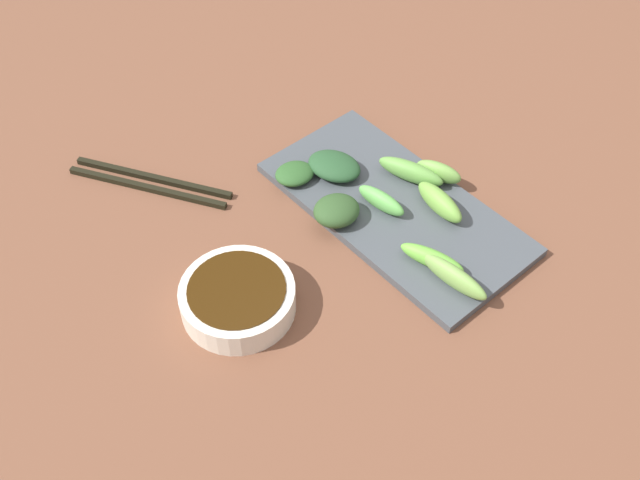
{
  "coord_description": "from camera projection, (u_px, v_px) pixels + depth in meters",
  "views": [
    {
      "loc": [
        -0.41,
        -0.45,
        0.74
      ],
      "look_at": [
        -0.02,
        -0.0,
        0.05
      ],
      "focal_mm": 41.87,
      "sensor_mm": 36.0,
      "label": 1
    }
  ],
  "objects": [
    {
      "name": "broccoli_stalk_6",
      "position": [
        440.0,
        202.0,
        0.95
      ],
      "size": [
        0.03,
        0.08,
        0.03
      ],
      "primitive_type": "ellipsoid",
      "rotation": [
        0.0,
        0.0,
        -0.11
      ],
      "color": "#71A842",
      "rests_on": "serving_plate"
    },
    {
      "name": "chopsticks",
      "position": [
        150.0,
        183.0,
        1.01
      ],
      "size": [
        0.14,
        0.21,
        0.01
      ],
      "rotation": [
        0.0,
        0.0,
        0.55
      ],
      "color": "black",
      "rests_on": "tabletop"
    },
    {
      "name": "broccoli_stalk_1",
      "position": [
        382.0,
        201.0,
        0.96
      ],
      "size": [
        0.03,
        0.07,
        0.03
      ],
      "primitive_type": "ellipsoid",
      "rotation": [
        0.0,
        0.0,
        0.14
      ],
      "color": "#61B14F",
      "rests_on": "serving_plate"
    },
    {
      "name": "serving_plate",
      "position": [
        395.0,
        208.0,
        0.98
      ],
      "size": [
        0.18,
        0.36,
        0.01
      ],
      "primitive_type": "cube",
      "color": "#454C51",
      "rests_on": "tabletop"
    },
    {
      "name": "sauce_bowl",
      "position": [
        236.0,
        296.0,
        0.87
      ],
      "size": [
        0.14,
        0.14,
        0.04
      ],
      "color": "silver",
      "rests_on": "tabletop"
    },
    {
      "name": "broccoli_stalk_0",
      "position": [
        411.0,
        172.0,
        0.99
      ],
      "size": [
        0.05,
        0.1,
        0.03
      ],
      "primitive_type": "ellipsoid",
      "rotation": [
        0.0,
        0.0,
        0.35
      ],
      "color": "#639E43",
      "rests_on": "serving_plate"
    },
    {
      "name": "broccoli_stalk_5",
      "position": [
        432.0,
        258.0,
        0.9
      ],
      "size": [
        0.05,
        0.09,
        0.02
      ],
      "primitive_type": "ellipsoid",
      "rotation": [
        0.0,
        0.0,
        0.33
      ],
      "color": "#69B83D",
      "rests_on": "serving_plate"
    },
    {
      "name": "tabletop",
      "position": [
        329.0,
        253.0,
        0.95
      ],
      "size": [
        2.1,
        2.1,
        0.02
      ],
      "primitive_type": "cube",
      "color": "brown",
      "rests_on": "ground"
    },
    {
      "name": "broccoli_stalk_7",
      "position": [
        454.0,
        277.0,
        0.88
      ],
      "size": [
        0.03,
        0.09,
        0.03
      ],
      "primitive_type": "ellipsoid",
      "rotation": [
        0.0,
        0.0,
        0.09
      ],
      "color": "#77A54C",
      "rests_on": "serving_plate"
    },
    {
      "name": "broccoli_leafy_2",
      "position": [
        334.0,
        166.0,
        1.0
      ],
      "size": [
        0.08,
        0.09,
        0.02
      ],
      "primitive_type": "ellipsoid",
      "rotation": [
        0.0,
        0.0,
        0.34
      ],
      "color": "#264D2A",
      "rests_on": "serving_plate"
    },
    {
      "name": "broccoli_stalk_3",
      "position": [
        439.0,
        172.0,
        0.99
      ],
      "size": [
        0.04,
        0.07,
        0.03
      ],
      "primitive_type": "ellipsoid",
      "rotation": [
        0.0,
        0.0,
        0.34
      ],
      "color": "#6FA347",
      "rests_on": "serving_plate"
    },
    {
      "name": "broccoli_leafy_4",
      "position": [
        295.0,
        174.0,
        1.0
      ],
      "size": [
        0.06,
        0.06,
        0.02
      ],
      "primitive_type": "ellipsoid",
      "rotation": [
        0.0,
        0.0,
        -0.27
      ],
      "color": "#2C5827",
      "rests_on": "serving_plate"
    },
    {
      "name": "broccoli_leafy_8",
      "position": [
        337.0,
        211.0,
        0.95
      ],
      "size": [
        0.07,
        0.07,
        0.03
      ],
      "primitive_type": "ellipsoid",
      "rotation": [
        0.0,
        0.0,
        -0.26
      ],
      "color": "#2E4E26",
      "rests_on": "serving_plate"
    }
  ]
}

